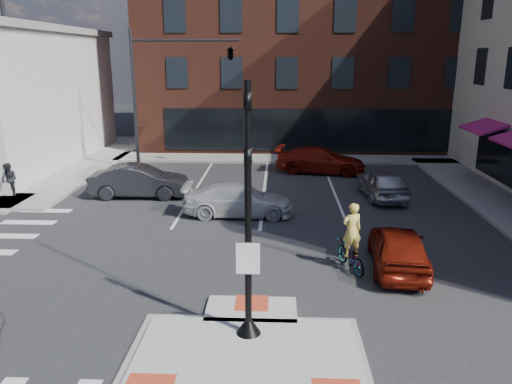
{
  "coord_description": "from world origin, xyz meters",
  "views": [
    {
      "loc": [
        0.65,
        -10.31,
        6.59
      ],
      "look_at": [
        -0.09,
        6.43,
        2.0
      ],
      "focal_mm": 35.0,
      "sensor_mm": 36.0,
      "label": 1
    }
  ],
  "objects_px": {
    "white_pickup": "(238,200)",
    "bg_car_dark": "(139,181)",
    "pedestrian_a": "(9,180)",
    "bg_car_red": "(320,160)",
    "cyclist": "(351,248)",
    "bg_car_silver": "(382,183)",
    "red_sedan": "(398,247)"
  },
  "relations": [
    {
      "from": "bg_car_red",
      "to": "white_pickup",
      "type": "bearing_deg",
      "value": 163.57
    },
    {
      "from": "white_pickup",
      "to": "cyclist",
      "type": "height_order",
      "value": "cyclist"
    },
    {
      "from": "bg_car_silver",
      "to": "cyclist",
      "type": "relative_size",
      "value": 1.91
    },
    {
      "from": "bg_car_red",
      "to": "cyclist",
      "type": "xyz_separation_m",
      "value": [
        -0.13,
        -13.67,
        -0.0
      ]
    },
    {
      "from": "white_pickup",
      "to": "cyclist",
      "type": "relative_size",
      "value": 2.11
    },
    {
      "from": "red_sedan",
      "to": "bg_car_red",
      "type": "relative_size",
      "value": 0.81
    },
    {
      "from": "red_sedan",
      "to": "bg_car_dark",
      "type": "height_order",
      "value": "bg_car_dark"
    },
    {
      "from": "bg_car_dark",
      "to": "bg_car_silver",
      "type": "relative_size",
      "value": 1.11
    },
    {
      "from": "pedestrian_a",
      "to": "red_sedan",
      "type": "bearing_deg",
      "value": -13.18
    },
    {
      "from": "red_sedan",
      "to": "white_pickup",
      "type": "height_order",
      "value": "red_sedan"
    },
    {
      "from": "white_pickup",
      "to": "bg_car_silver",
      "type": "distance_m",
      "value": 7.3
    },
    {
      "from": "red_sedan",
      "to": "white_pickup",
      "type": "xyz_separation_m",
      "value": [
        -5.52,
        5.3,
        -0.03
      ]
    },
    {
      "from": "red_sedan",
      "to": "bg_car_red",
      "type": "height_order",
      "value": "bg_car_red"
    },
    {
      "from": "bg_car_red",
      "to": "pedestrian_a",
      "type": "relative_size",
      "value": 3.24
    },
    {
      "from": "white_pickup",
      "to": "bg_car_dark",
      "type": "xyz_separation_m",
      "value": [
        -4.97,
        2.66,
        0.09
      ]
    },
    {
      "from": "bg_car_dark",
      "to": "cyclist",
      "type": "height_order",
      "value": "cyclist"
    },
    {
      "from": "white_pickup",
      "to": "bg_car_red",
      "type": "bearing_deg",
      "value": -27.9
    },
    {
      "from": "bg_car_dark",
      "to": "cyclist",
      "type": "relative_size",
      "value": 2.11
    },
    {
      "from": "white_pickup",
      "to": "pedestrian_a",
      "type": "relative_size",
      "value": 2.94
    },
    {
      "from": "cyclist",
      "to": "bg_car_dark",
      "type": "bearing_deg",
      "value": -60.77
    },
    {
      "from": "pedestrian_a",
      "to": "bg_car_silver",
      "type": "bearing_deg",
      "value": 13.96
    },
    {
      "from": "red_sedan",
      "to": "bg_car_red",
      "type": "xyz_separation_m",
      "value": [
        -1.39,
        13.51,
        0.04
      ]
    },
    {
      "from": "cyclist",
      "to": "pedestrian_a",
      "type": "distance_m",
      "value": 16.77
    },
    {
      "from": "red_sedan",
      "to": "bg_car_dark",
      "type": "bearing_deg",
      "value": -31.55
    },
    {
      "from": "bg_car_red",
      "to": "pedestrian_a",
      "type": "xyz_separation_m",
      "value": [
        -15.13,
        -6.19,
        0.2
      ]
    },
    {
      "from": "white_pickup",
      "to": "bg_car_dark",
      "type": "relative_size",
      "value": 1.0
    },
    {
      "from": "bg_car_dark",
      "to": "cyclist",
      "type": "distance_m",
      "value": 12.1
    },
    {
      "from": "bg_car_dark",
      "to": "bg_car_red",
      "type": "relative_size",
      "value": 0.91
    },
    {
      "from": "pedestrian_a",
      "to": "bg_car_red",
      "type": "bearing_deg",
      "value": 32.96
    },
    {
      "from": "bg_car_red",
      "to": "cyclist",
      "type": "relative_size",
      "value": 2.33
    },
    {
      "from": "white_pickup",
      "to": "bg_car_red",
      "type": "height_order",
      "value": "bg_car_red"
    },
    {
      "from": "bg_car_silver",
      "to": "bg_car_red",
      "type": "xyz_separation_m",
      "value": [
        -2.52,
        5.19,
        0.03
      ]
    }
  ]
}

